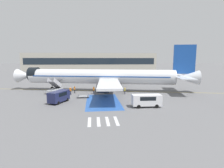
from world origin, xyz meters
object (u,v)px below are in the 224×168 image
at_px(fuel_tanker, 118,76).
at_px(ground_crew_2, 94,90).
at_px(boarding_stairs_forward, 55,89).
at_px(airliner, 103,77).
at_px(service_van_0, 59,96).
at_px(service_van_2, 147,100).
at_px(ground_crew_1, 75,89).
at_px(ground_crew_3, 125,90).
at_px(terminal_building, 91,62).
at_px(baggage_cart, 83,96).
at_px(ground_crew_0, 70,90).

relative_size(fuel_tanker, ground_crew_2, 6.35).
xyz_separation_m(boarding_stairs_forward, ground_crew_2, (9.32, -1.70, 0.03)).
distance_m(airliner, service_van_0, 14.78).
distance_m(service_van_2, ground_crew_2, 15.55).
height_order(ground_crew_1, ground_crew_3, ground_crew_1).
height_order(fuel_tanker, service_van_0, fuel_tanker).
height_order(service_van_2, terminal_building, terminal_building).
bearing_deg(ground_crew_1, baggage_cart, -146.10).
distance_m(ground_crew_1, ground_crew_3, 12.21).
distance_m(fuel_tanker, ground_crew_0, 29.93).
height_order(airliner, ground_crew_3, airliner).
bearing_deg(ground_crew_3, ground_crew_1, 97.81).
height_order(service_van_0, ground_crew_3, service_van_0).
bearing_deg(ground_crew_1, terminal_building, 8.04).
distance_m(boarding_stairs_forward, fuel_tanker, 30.34).
xyz_separation_m(boarding_stairs_forward, fuel_tanker, (18.96, 23.67, 0.88)).
xyz_separation_m(service_van_0, ground_crew_0, (1.24, 7.33, -0.28)).
height_order(fuel_tanker, ground_crew_3, fuel_tanker).
xyz_separation_m(service_van_0, baggage_cart, (4.31, 3.90, -1.07)).
bearing_deg(ground_crew_0, fuel_tanker, -116.45).
xyz_separation_m(airliner, ground_crew_1, (-7.02, -2.31, -2.75)).
height_order(fuel_tanker, ground_crew_1, fuel_tanker).
distance_m(boarding_stairs_forward, ground_crew_2, 9.48).
xyz_separation_m(ground_crew_2, ground_crew_3, (7.33, -1.23, -0.05)).
bearing_deg(fuel_tanker, baggage_cart, -32.20).
bearing_deg(terminal_building, service_van_2, -83.95).
height_order(baggage_cart, ground_crew_1, ground_crew_1).
distance_m(service_van_0, ground_crew_3, 15.44).
relative_size(boarding_stairs_forward, service_van_2, 1.09).
bearing_deg(terminal_building, ground_crew_1, -92.19).
bearing_deg(service_van_2, ground_crew_3, 10.45).
height_order(airliner, service_van_0, airliner).
bearing_deg(service_van_0, airliner, 77.69).
height_order(service_van_0, ground_crew_1, service_van_0).
xyz_separation_m(boarding_stairs_forward, baggage_cart, (7.00, -5.63, -0.73)).
xyz_separation_m(airliner, ground_crew_2, (-2.40, -3.62, -2.74)).
distance_m(ground_crew_2, terminal_building, 85.87).
bearing_deg(service_van_0, ground_crew_3, 51.27).
bearing_deg(ground_crew_3, fuel_tanker, 14.81).
relative_size(service_van_2, ground_crew_1, 2.92).
distance_m(ground_crew_0, ground_crew_1, 1.96).
xyz_separation_m(ground_crew_0, ground_crew_2, (5.39, 0.49, -0.03)).
xyz_separation_m(baggage_cart, ground_crew_1, (-2.29, 5.23, 0.74)).
height_order(service_van_0, service_van_2, service_van_0).
xyz_separation_m(service_van_2, terminal_building, (-10.43, 98.35, 4.87)).
height_order(airliner, ground_crew_1, airliner).
distance_m(airliner, baggage_cart, 9.56).
bearing_deg(airliner, service_van_2, -145.34).
relative_size(service_van_2, terminal_building, 0.05).
height_order(ground_crew_2, ground_crew_3, ground_crew_2).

